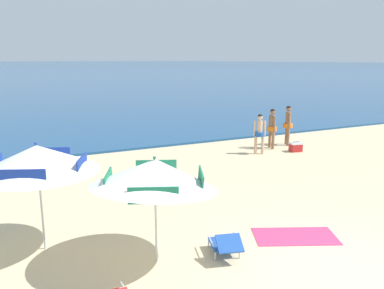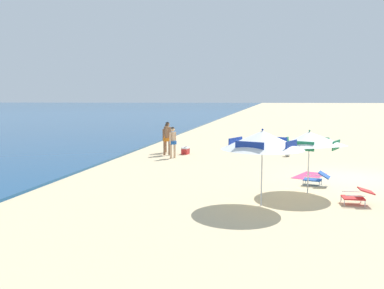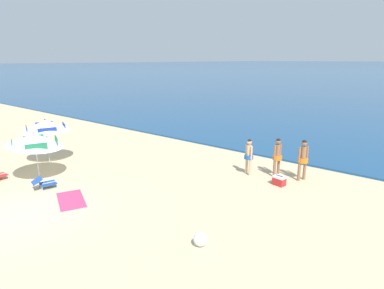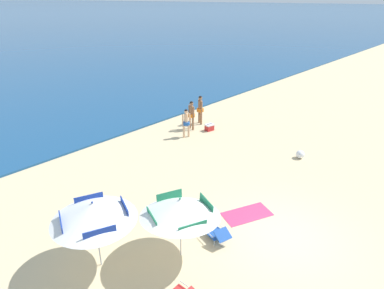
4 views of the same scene
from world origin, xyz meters
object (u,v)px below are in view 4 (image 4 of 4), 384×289
Objects in this scene: beach_umbrella_striped_second at (93,212)px; lounge_chair_under_umbrella at (218,233)px; beach_towel at (247,214)px; beach_umbrella_striped_main at (180,207)px; person_standing_near_shore at (200,108)px; cooler_box at (209,127)px; person_standing_beside at (186,121)px; person_wading_in at (191,113)px; beach_ball at (300,154)px.

beach_umbrella_striped_second is 4.07m from lounge_chair_under_umbrella.
beach_towel is (5.02, -1.83, -1.92)m from beach_umbrella_striped_second.
beach_towel is (3.13, -0.35, -1.77)m from beach_umbrella_striped_main.
person_standing_near_shore is 1.53m from cooler_box.
cooler_box is at bearing 23.13° from beach_umbrella_striped_second.
lounge_chair_under_umbrella reaches higher than cooler_box.
cooler_box is 8.33m from beach_towel.
person_standing_beside is 7.70m from beach_towel.
person_wading_in is at bearing 47.45° from lounge_chair_under_umbrella.
beach_towel is at bearing 2.19° from lounge_chair_under_umbrella.
beach_ball is at bearing 6.46° from beach_towel.
beach_umbrella_striped_second is 3.05× the size of lounge_chair_under_umbrella.
cooler_box is (8.57, 5.95, -1.57)m from beach_umbrella_striped_main.
beach_umbrella_striped_main is at bearing -139.30° from person_wading_in.
person_standing_beside is (-2.16, -0.84, -0.08)m from person_standing_near_shore.
beach_umbrella_striped_second is 10.86m from beach_ball.
beach_umbrella_striped_second is 10.08m from person_standing_beside.
beach_umbrella_striped_second reaches higher than beach_umbrella_striped_main.
person_standing_beside is 4.03× the size of beach_ball.
beach_umbrella_striped_main is 2.03m from lounge_chair_under_umbrella.
beach_umbrella_striped_main reaches higher than beach_ball.
person_standing_near_shore is at bearing 51.49° from beach_towel.
beach_ball is at bearing -92.59° from person_standing_near_shore.
cooler_box is at bearing 34.75° from beach_umbrella_striped_main.
person_standing_near_shore reaches higher than lounge_chair_under_umbrella.
beach_umbrella_striped_second is 11.32m from person_wading_in.
beach_umbrella_striped_second is 1.74× the size of person_wading_in.
beach_ball is at bearing -88.06° from cooler_box.
cooler_box is at bearing 41.20° from lounge_chair_under_umbrella.
person_standing_near_shore is (9.07, 7.12, -0.73)m from beach_umbrella_striped_main.
beach_towel is at bearing -119.72° from person_standing_beside.
lounge_chair_under_umbrella is 0.60× the size of person_standing_beside.
person_standing_beside is 1.25m from person_wading_in.
cooler_box is at bearing -113.16° from person_standing_near_shore.
person_wading_in is 1.36m from cooler_box.
beach_umbrella_striped_main is at bearing -145.25° from cooler_box.
beach_umbrella_striped_second reaches higher than person_standing_near_shore.
person_standing_near_shore is at bearing 66.84° from cooler_box.
person_standing_beside is (8.81, 4.80, -0.97)m from beach_umbrella_striped_second.
beach_towel is (-5.95, -7.47, -1.03)m from person_standing_near_shore.
beach_umbrella_striped_main is 10.55m from cooler_box.
lounge_chair_under_umbrella is 10.86m from person_standing_near_shore.
cooler_box is (0.57, -0.94, -0.81)m from person_wading_in.
person_standing_beside is at bearing 60.28° from beach_towel.
person_wading_in reaches higher than lounge_chair_under_umbrella.
cooler_box is at bearing 91.94° from beach_ball.
beach_umbrella_striped_second is at bearing 160.00° from beach_towel.
person_wading_in is (-1.07, -0.23, -0.03)m from person_standing_near_shore.
lounge_chair_under_umbrella is at bearing -18.01° from beach_umbrella_striped_main.
beach_umbrella_striped_main reaches higher than beach_towel.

